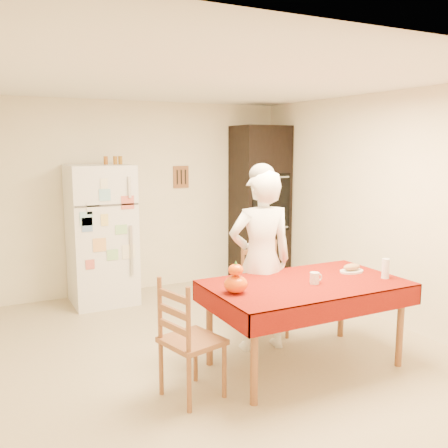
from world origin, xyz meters
TOP-DOWN VIEW (x-y plane):
  - floor at (0.00, 0.00)m, footprint 4.50×4.50m
  - room_shell at (0.00, 0.00)m, footprint 4.02×4.52m
  - refrigerator at (-0.65, 1.88)m, footprint 0.75×0.74m
  - oven_cabinet at (1.63, 1.93)m, footprint 0.70×0.62m
  - dining_table at (0.50, -0.74)m, footprint 1.70×1.00m
  - chair_far at (0.58, 0.11)m, footprint 0.48×0.46m
  - chair_left at (-0.66, -0.81)m, footprint 0.49×0.51m
  - seated_woman at (0.35, -0.23)m, footprint 0.69×0.51m
  - coffee_mug at (0.53, -0.82)m, footprint 0.08×0.08m
  - pumpkin_lower at (-0.19, -0.74)m, footprint 0.19×0.19m
  - pumpkin_upper at (-0.19, -0.74)m, footprint 0.12×0.12m
  - wine_glass at (1.21, -0.95)m, footprint 0.07×0.07m
  - bread_plate at (1.08, -0.65)m, footprint 0.24×0.24m
  - bread_loaf at (1.08, -0.65)m, footprint 0.18×0.10m
  - spice_jar_left at (-0.55, 1.93)m, footprint 0.05×0.05m
  - spice_jar_mid at (-0.43, 1.93)m, footprint 0.05×0.05m
  - spice_jar_right at (-0.37, 1.93)m, footprint 0.05×0.05m

SIDE VIEW (x-z plane):
  - floor at x=0.00m, z-range 0.00..0.00m
  - chair_far at x=0.58m, z-range 0.03..0.98m
  - chair_left at x=-0.66m, z-range 0.03..0.98m
  - dining_table at x=0.50m, z-range 0.31..1.07m
  - bread_plate at x=1.08m, z-range 0.76..0.78m
  - bread_loaf at x=1.08m, z-range 0.78..0.84m
  - coffee_mug at x=0.53m, z-range 0.76..0.86m
  - pumpkin_lower at x=-0.19m, z-range 0.76..0.91m
  - wine_glass at x=1.21m, z-range 0.76..0.94m
  - refrigerator at x=-0.65m, z-range 0.00..1.70m
  - seated_woman at x=0.35m, z-range 0.00..1.71m
  - pumpkin_upper at x=-0.19m, z-range 0.91..1.00m
  - oven_cabinet at x=1.63m, z-range 0.00..2.20m
  - room_shell at x=0.00m, z-range 0.37..2.88m
  - spice_jar_left at x=-0.55m, z-range 1.70..1.80m
  - spice_jar_mid at x=-0.43m, z-range 1.70..1.80m
  - spice_jar_right at x=-0.37m, z-range 1.70..1.80m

